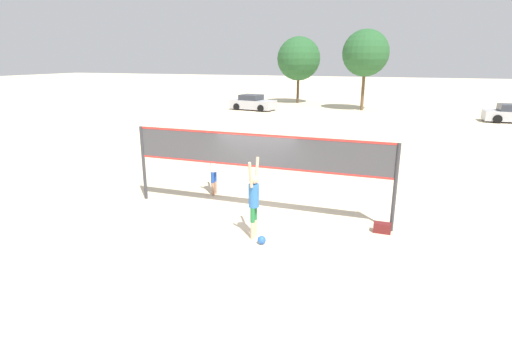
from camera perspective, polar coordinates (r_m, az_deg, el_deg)
name	(u,v)px	position (r m, az deg, el deg)	size (l,w,h in m)	color
ground_plane	(256,213)	(12.69, 0.00, -6.07)	(200.00, 200.00, 0.00)	beige
volleyball_net	(256,156)	(12.12, 0.00, 2.06)	(8.23, 0.11, 2.53)	#38383D
player_spiker	(254,197)	(10.60, -0.32, -3.84)	(0.28, 0.71, 2.20)	beige
player_blocker	(213,164)	(14.09, -6.11, 0.91)	(0.28, 0.71, 2.14)	tan
volleyball	(262,240)	(10.64, 0.81, -9.89)	(0.22, 0.22, 0.22)	blue
gear_bag	(382,228)	(11.82, 17.58, -7.80)	(0.47, 0.24, 0.29)	maroon
parked_car_near	(253,103)	(38.12, -0.47, 9.61)	(4.39, 2.45, 1.43)	#B7B7BC
tree_left_cluster	(299,59)	(44.32, 6.12, 15.60)	(4.57, 4.57, 6.97)	#4C3823
tree_right_cluster	(366,53)	(38.99, 15.38, 15.87)	(4.20, 4.20, 7.28)	brown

